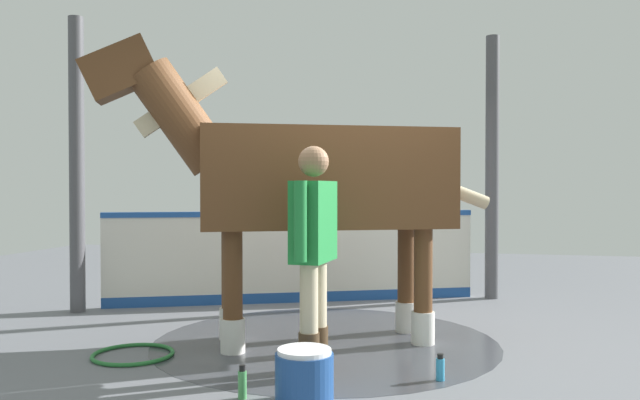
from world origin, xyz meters
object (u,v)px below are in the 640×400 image
Objects in this scene: handler at (314,243)px; hose_coil at (133,354)px; bottle_spray at (242,383)px; horse at (310,180)px; bottle_shampoo at (440,368)px; wash_bucket at (304,376)px.

handler is 1.78m from hose_coil.
bottle_spray is 0.33× the size of hose_coil.
horse is 1.95m from bottle_shampoo.
horse is 17.83× the size of bottle_shampoo.
wash_bucket is 0.57× the size of hose_coil.
bottle_spray is at bearing 57.43° from hose_coil.
bottle_spray is 1.42m from hose_coil.
bottle_spray is at bearing 64.24° from horse.
handler reaches higher than bottle_shampoo.
wash_bucket is 1.78m from hose_coil.
handler is at bearing -87.09° from bottle_shampoo.
wash_bucket reaches higher than bottle_spray.
hose_coil is at bearing -122.57° from bottle_spray.
bottle_shampoo is at bearing 128.98° from wash_bucket.
horse is at bearing 120.88° from hose_coil.
bottle_shampoo is at bearing 7.55° from handler.
wash_bucket is at bearing 79.40° from horse.
wash_bucket is 1.05m from bottle_shampoo.
handler is 4.48× the size of wash_bucket.
horse is at bearing -167.75° from wash_bucket.
handler is 0.99m from wash_bucket.
bottle_shampoo is (-0.66, 0.81, -0.08)m from wash_bucket.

